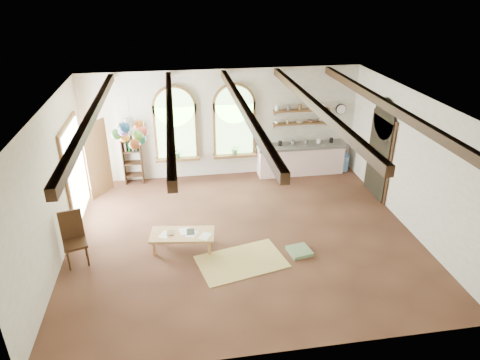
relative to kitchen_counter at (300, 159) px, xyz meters
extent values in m
plane|color=brown|center=(-2.30, -3.20, -0.48)|extent=(8.00, 8.00, 0.00)
cube|color=brown|center=(-3.70, 0.24, 0.97)|extent=(1.24, 0.08, 1.64)
cylinder|color=brown|center=(-3.70, 0.24, 1.72)|extent=(1.24, 0.08, 1.24)
cube|color=#97CF7C|center=(-3.70, 0.20, 0.97)|extent=(1.10, 0.04, 1.50)
cube|color=brown|center=(-3.70, 0.15, 0.18)|extent=(1.30, 0.28, 0.08)
cube|color=brown|center=(-2.00, 0.24, 0.97)|extent=(1.24, 0.08, 1.64)
cylinder|color=brown|center=(-2.00, 0.24, 1.72)|extent=(1.24, 0.08, 1.24)
cube|color=#97CF7C|center=(-2.00, 0.20, 0.97)|extent=(1.10, 0.04, 1.50)
cube|color=brown|center=(-2.00, 0.15, 0.18)|extent=(1.30, 0.28, 0.08)
cube|color=brown|center=(-6.25, -1.40, 0.67)|extent=(0.10, 1.90, 2.50)
cube|color=black|center=(1.65, -1.70, 0.62)|extent=(0.10, 1.30, 2.40)
cube|color=#FFD8DA|center=(0.00, 0.00, -0.05)|extent=(2.60, 0.55, 0.86)
cube|color=slate|center=(0.00, 0.00, 0.42)|extent=(2.68, 0.62, 0.08)
cube|color=brown|center=(0.00, 0.18, 1.07)|extent=(1.70, 0.24, 0.04)
cube|color=brown|center=(0.00, 0.18, 1.47)|extent=(1.70, 0.24, 0.04)
cylinder|color=black|center=(1.25, 0.25, 1.42)|extent=(0.32, 0.04, 0.32)
cube|color=#3D2813|center=(-5.25, 0.12, 0.42)|extent=(0.03, 0.32, 1.80)
cube|color=#3D2813|center=(-4.75, 0.12, 0.42)|extent=(0.03, 0.32, 1.80)
cube|color=tan|center=(-3.72, -3.51, -0.10)|extent=(1.48, 0.82, 0.05)
cube|color=tan|center=(-4.35, -3.66, -0.30)|extent=(0.06, 0.06, 0.35)
cube|color=tan|center=(-3.15, -3.82, -0.30)|extent=(0.06, 0.06, 0.35)
cube|color=tan|center=(-4.29, -3.21, -0.30)|extent=(0.06, 0.06, 0.35)
cube|color=tan|center=(-3.09, -3.37, -0.30)|extent=(0.06, 0.06, 0.35)
cube|color=#3D2813|center=(-5.95, -3.70, 0.01)|extent=(0.58, 0.58, 0.06)
cube|color=#3D2813|center=(-6.01, -3.49, 0.36)|extent=(0.46, 0.17, 0.69)
cube|color=#D4BB6A|center=(-2.50, -4.21, -0.47)|extent=(2.04, 1.51, 0.02)
cube|color=#6C8A5F|center=(-1.18, -4.08, -0.44)|extent=(0.55, 0.55, 0.08)
cylinder|color=#5B88C3|center=(1.41, 0.00, -0.23)|extent=(0.33, 0.33, 0.50)
sphere|color=#5B88C3|center=(1.41, 0.00, 0.08)|extent=(0.18, 0.18, 0.18)
cylinder|color=#5B88C3|center=(1.00, -0.03, -0.23)|extent=(0.33, 0.33, 0.50)
sphere|color=#5B88C3|center=(1.00, -0.03, 0.08)|extent=(0.18, 0.18, 0.18)
cylinder|color=white|center=(-4.70, -2.13, 2.30)|extent=(0.01, 0.01, 0.85)
sphere|color=teal|center=(-4.52, -2.15, 1.69)|extent=(0.25, 0.25, 0.25)
sphere|color=#FF5F54|center=(-4.47, -2.00, 1.81)|extent=(0.25, 0.25, 0.25)
sphere|color=orange|center=(-4.55, -1.81, 1.93)|extent=(0.25, 0.25, 0.25)
sphere|color=silver|center=(-4.74, -1.95, 2.05)|extent=(0.25, 0.25, 0.25)
sphere|color=#FF9C28|center=(-4.90, -1.95, 1.69)|extent=(0.25, 0.25, 0.25)
sphere|color=#50B04B|center=(-5.05, -2.09, 1.81)|extent=(0.25, 0.25, 0.25)
sphere|color=#CD70EE|center=(-4.86, -2.22, 1.93)|extent=(0.25, 0.25, 0.25)
sphere|color=#2B74B8|center=(-4.81, -2.38, 2.05)|extent=(0.25, 0.25, 0.25)
sphere|color=#CA632D|center=(-4.63, -2.48, 1.69)|extent=(0.25, 0.25, 0.25)
sphere|color=#7CCE49|center=(-4.56, -2.26, 1.81)|extent=(0.25, 0.25, 0.25)
imported|color=olive|center=(-4.06, -3.45, -0.07)|extent=(0.17, 0.23, 0.02)
cube|color=black|center=(-3.54, -3.48, -0.07)|extent=(0.17, 0.25, 0.01)
imported|color=#598C4C|center=(-3.70, 0.12, 0.37)|extent=(0.27, 0.23, 0.30)
imported|color=#598C4C|center=(-2.00, 0.12, 0.37)|extent=(0.27, 0.23, 0.30)
imported|color=white|center=(-0.75, 0.18, 1.14)|extent=(0.12, 0.10, 0.10)
imported|color=beige|center=(-0.40, 0.18, 1.14)|extent=(0.10, 0.10, 0.09)
imported|color=beige|center=(-0.05, 0.18, 1.12)|extent=(0.22, 0.22, 0.05)
imported|color=#8C664C|center=(0.30, 0.18, 1.12)|extent=(0.20, 0.20, 0.06)
imported|color=slate|center=(0.65, 0.18, 1.19)|extent=(0.18, 0.18, 0.19)
camera|label=1|loc=(-3.71, -11.60, 5.12)|focal=32.00mm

